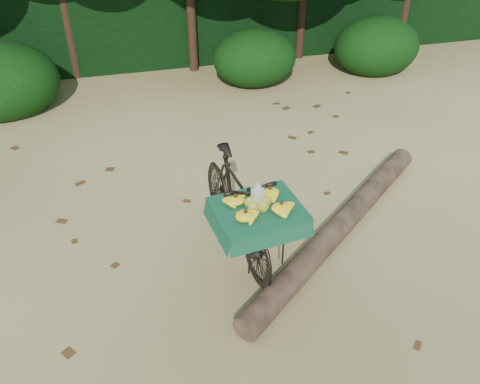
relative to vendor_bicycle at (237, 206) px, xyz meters
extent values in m
plane|color=tan|center=(0.00, 0.22, -0.60)|extent=(80.00, 80.00, 0.00)
imported|color=black|center=(0.00, 0.02, -0.02)|extent=(0.78, 2.01, 1.18)
cube|color=black|center=(0.07, -0.57, 0.36)|extent=(0.48, 0.56, 0.03)
cube|color=#154F36|center=(0.07, -0.57, 0.38)|extent=(0.92, 0.80, 0.01)
ellipsoid|color=olive|center=(0.15, -0.56, 0.44)|extent=(0.11, 0.09, 0.12)
ellipsoid|color=olive|center=(0.09, -0.50, 0.44)|extent=(0.11, 0.09, 0.12)
ellipsoid|color=olive|center=(0.00, -0.54, 0.44)|extent=(0.11, 0.09, 0.12)
ellipsoid|color=olive|center=(0.01, -0.62, 0.44)|extent=(0.11, 0.09, 0.12)
ellipsoid|color=olive|center=(0.10, -0.64, 0.44)|extent=(0.11, 0.09, 0.12)
cylinder|color=#EAE5C6|center=(0.07, -0.56, 0.50)|extent=(0.14, 0.14, 0.18)
cylinder|color=brown|center=(1.24, -0.09, -0.46)|extent=(3.18, 2.65, 0.28)
cube|color=black|center=(0.00, 6.52, 0.30)|extent=(26.00, 1.80, 1.80)
camera|label=1|loc=(-1.08, -4.31, 3.35)|focal=38.00mm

